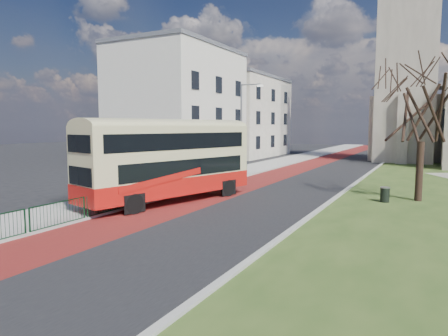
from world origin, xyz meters
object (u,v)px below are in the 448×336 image
Objects in this scene: streetlamp at (243,123)px; winter_tree_near at (423,94)px; bus at (170,157)px; litter_bin at (385,195)px.

winter_tree_near is (14.82, -7.86, 1.54)m from streetlamp.
bus reaches higher than litter_bin.
winter_tree_near is 10.26× the size of litter_bin.
streetlamp is 16.58m from litter_bin.
bus is (2.24, -14.63, -2.01)m from streetlamp.
litter_bin is (-1.66, -1.35, -5.66)m from winter_tree_near.
litter_bin is (10.92, 5.42, -2.11)m from bus.
streetlamp is at bearing 113.84° from bus.
litter_bin is at bearing -34.98° from streetlamp.
bus is at bearing -151.73° from winter_tree_near.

